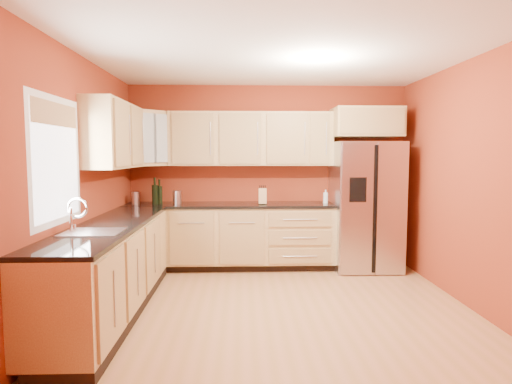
{
  "coord_description": "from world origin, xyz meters",
  "views": [
    {
      "loc": [
        -0.38,
        -4.26,
        1.6
      ],
      "look_at": [
        -0.21,
        0.9,
        1.15
      ],
      "focal_mm": 30.0,
      "sensor_mm": 36.0,
      "label": 1
    }
  ],
  "objects_px": {
    "canister_left": "(136,198)",
    "wine_bottle_a": "(155,191)",
    "refrigerator": "(365,206)",
    "knife_block": "(263,196)",
    "soap_dispenser": "(326,196)"
  },
  "relations": [
    {
      "from": "canister_left",
      "to": "wine_bottle_a",
      "type": "relative_size",
      "value": 0.46
    },
    {
      "from": "refrigerator",
      "to": "knife_block",
      "type": "height_order",
      "value": "refrigerator"
    },
    {
      "from": "canister_left",
      "to": "knife_block",
      "type": "height_order",
      "value": "knife_block"
    },
    {
      "from": "knife_block",
      "to": "wine_bottle_a",
      "type": "bearing_deg",
      "value": 179.89
    },
    {
      "from": "refrigerator",
      "to": "wine_bottle_a",
      "type": "relative_size",
      "value": 4.79
    },
    {
      "from": "knife_block",
      "to": "soap_dispenser",
      "type": "xyz_separation_m",
      "value": [
        0.89,
        0.09,
        -0.01
      ]
    },
    {
      "from": "knife_block",
      "to": "soap_dispenser",
      "type": "bearing_deg",
      "value": 6.47
    },
    {
      "from": "refrigerator",
      "to": "canister_left",
      "type": "bearing_deg",
      "value": 179.29
    },
    {
      "from": "canister_left",
      "to": "knife_block",
      "type": "relative_size",
      "value": 0.79
    },
    {
      "from": "wine_bottle_a",
      "to": "knife_block",
      "type": "bearing_deg",
      "value": -1.03
    },
    {
      "from": "refrigerator",
      "to": "canister_left",
      "type": "relative_size",
      "value": 10.45
    },
    {
      "from": "wine_bottle_a",
      "to": "knife_block",
      "type": "xyz_separation_m",
      "value": [
        1.48,
        -0.03,
        -0.08
      ]
    },
    {
      "from": "refrigerator",
      "to": "soap_dispenser",
      "type": "height_order",
      "value": "refrigerator"
    },
    {
      "from": "knife_block",
      "to": "refrigerator",
      "type": "bearing_deg",
      "value": 1.45
    },
    {
      "from": "refrigerator",
      "to": "knife_block",
      "type": "relative_size",
      "value": 8.25
    }
  ]
}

